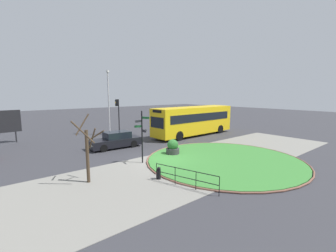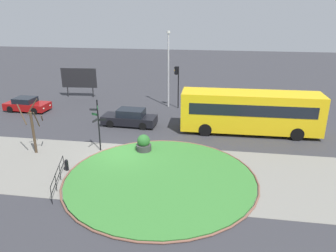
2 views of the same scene
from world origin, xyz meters
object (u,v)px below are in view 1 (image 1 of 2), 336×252
object	(u,v)px
signpost_directional	(142,133)
lamppost_tall	(109,101)
bus_yellow	(194,120)
traffic_light_near	(118,109)
planter_near_signpost	(173,148)
bollard_foreground	(159,173)
car_near_lane	(116,140)
street_tree_bare	(88,150)

from	to	relation	value
signpost_directional	lamppost_tall	distance (m)	12.03
lamppost_tall	bus_yellow	bearing A→B (deg)	-39.98
traffic_light_near	planter_near_signpost	bearing A→B (deg)	88.79
bollard_foreground	car_near_lane	world-z (taller)	car_near_lane
bus_yellow	lamppost_tall	distance (m)	10.02
signpost_directional	bus_yellow	world-z (taller)	signpost_directional
bollard_foreground	planter_near_signpost	xyz separation A→B (m)	(4.05, 3.45, 0.19)
bollard_foreground	lamppost_tall	xyz separation A→B (m)	(4.04, 14.63, 3.62)
planter_near_signpost	car_near_lane	bearing A→B (deg)	115.12
lamppost_tall	planter_near_signpost	world-z (taller)	lamppost_tall
signpost_directional	lamppost_tall	world-z (taller)	lamppost_tall
bus_yellow	traffic_light_near	distance (m)	8.93
signpost_directional	street_tree_bare	xyz separation A→B (m)	(-4.20, -1.02, -0.29)
signpost_directional	bollard_foreground	xyz separation A→B (m)	(-0.98, -3.15, -1.75)
lamppost_tall	planter_near_signpost	xyz separation A→B (m)	(0.01, -11.18, -3.43)
traffic_light_near	street_tree_bare	size ratio (longest dim) A/B	1.10
traffic_light_near	lamppost_tall	xyz separation A→B (m)	(-0.91, 0.36, 0.97)
car_near_lane	planter_near_signpost	xyz separation A→B (m)	(2.37, -5.06, -0.11)
street_tree_bare	traffic_light_near	bearing A→B (deg)	56.09
signpost_directional	planter_near_signpost	size ratio (longest dim) A/B	2.94
signpost_directional	bollard_foreground	world-z (taller)	signpost_directional
street_tree_bare	planter_near_signpost	bearing A→B (deg)	10.28
bus_yellow	planter_near_signpost	world-z (taller)	bus_yellow
signpost_directional	street_tree_bare	world-z (taller)	street_tree_bare
car_near_lane	lamppost_tall	size ratio (longest dim) A/B	0.63
signpost_directional	planter_near_signpost	world-z (taller)	signpost_directional
traffic_light_near	planter_near_signpost	world-z (taller)	traffic_light_near
signpost_directional	lamppost_tall	size ratio (longest dim) A/B	0.50
signpost_directional	traffic_light_near	distance (m)	11.84
lamppost_tall	bollard_foreground	bearing A→B (deg)	-105.43
planter_near_signpost	traffic_light_near	bearing A→B (deg)	85.28
traffic_light_near	planter_near_signpost	size ratio (longest dim) A/B	3.31
bollard_foreground	bus_yellow	distance (m)	14.30
bollard_foreground	traffic_light_near	bearing A→B (deg)	70.89
traffic_light_near	street_tree_bare	xyz separation A→B (m)	(-8.16, -12.14, -1.19)
car_near_lane	planter_near_signpost	bearing A→B (deg)	118.08
car_near_lane	lamppost_tall	distance (m)	7.36
lamppost_tall	street_tree_bare	size ratio (longest dim) A/B	1.97
signpost_directional	car_near_lane	world-z (taller)	signpost_directional
bus_yellow	street_tree_bare	world-z (taller)	street_tree_bare
bollard_foreground	planter_near_signpost	bearing A→B (deg)	40.43
bus_yellow	traffic_light_near	xyz separation A→B (m)	(-6.58, 5.91, 1.26)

